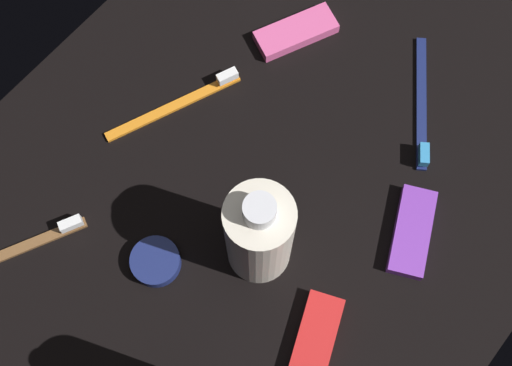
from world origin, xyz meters
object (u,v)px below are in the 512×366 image
Objects in this scene: snack_bar_purple at (412,232)px; snack_bar_pink at (296,32)px; snack_bar_red at (315,342)px; toothbrush_navy at (422,109)px; toothbrush_orange at (181,101)px; cream_tin_left at (156,262)px; bodywash_bottle at (259,234)px; toothbrush_brown at (19,248)px.

snack_bar_purple is 1.00× the size of snack_bar_pink.
snack_bar_pink is at bearing -160.72° from snack_bar_red.
toothbrush_navy and toothbrush_orange have the same top height.
toothbrush_orange is at bearing 8.78° from snack_bar_pink.
toothbrush_orange is 1.64× the size of snack_bar_purple.
cream_tin_left is (16.86, 11.22, 0.29)cm from toothbrush_orange.
snack_bar_purple is (-12.89, 12.08, -7.00)cm from bodywash_bottle.
toothbrush_brown is at bearing -73.20° from snack_bar_purple.
toothbrush_orange is at bearing -113.64° from bodywash_bottle.
toothbrush_navy is 1.48× the size of snack_bar_pink.
snack_bar_red is at bearing 13.04° from toothbrush_navy.
toothbrush_navy is 1.48× the size of snack_bar_purple.
toothbrush_orange is 1.64× the size of snack_bar_red.
toothbrush_orange is (-8.46, -19.34, -7.14)cm from bodywash_bottle.
snack_bar_purple is at bearing 136.50° from cream_tin_left.
toothbrush_brown reaches higher than snack_bar_purple.
toothbrush_orange reaches higher than snack_bar_purple.
toothbrush_brown is 44.81cm from snack_bar_purple.
bodywash_bottle is 1.65× the size of snack_bar_purple.
toothbrush_orange is 25.59cm from toothbrush_brown.
bodywash_bottle reaches higher than toothbrush_navy.
toothbrush_brown is 34.89cm from snack_bar_red.
snack_bar_red is at bearing 66.36° from snack_bar_pink.
toothbrush_navy and toothbrush_brown have the same top height.
snack_bar_red is 1.85× the size of cream_tin_left.
toothbrush_navy is 1.48× the size of snack_bar_red.
toothbrush_orange reaches higher than snack_bar_red.
cream_tin_left is at bearing 33.63° from toothbrush_orange.
toothbrush_brown reaches higher than cream_tin_left.
toothbrush_orange is (18.00, -23.38, 0.00)cm from toothbrush_navy.
toothbrush_brown reaches higher than snack_bar_pink.
snack_bar_pink is at bearing 170.98° from toothbrush_brown.
bodywash_bottle is at bearing 135.96° from cream_tin_left.
snack_bar_pink is 38.68cm from snack_bar_red.
snack_bar_purple is 16.83cm from snack_bar_red.
snack_bar_red is (28.97, 25.63, 0.00)cm from snack_bar_pink.
toothbrush_orange is 31.73cm from snack_bar_purple.
snack_bar_pink is at bearing -139.69° from snack_bar_purple.
snack_bar_pink is (-16.59, 4.78, 0.14)cm from toothbrush_orange.
snack_bar_red is at bearing 112.14° from toothbrush_brown.
toothbrush_navy is 0.90× the size of toothbrush_orange.
snack_bar_red is (12.37, 30.41, 0.14)cm from toothbrush_orange.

